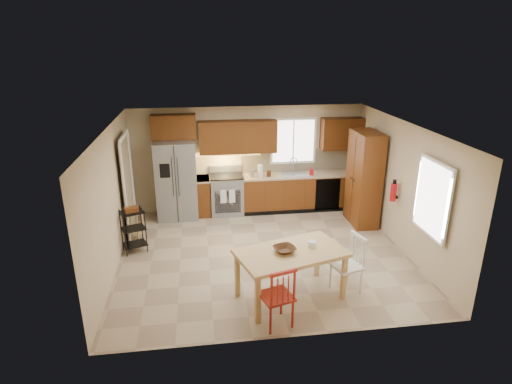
{
  "coord_description": "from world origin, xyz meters",
  "views": [
    {
      "loc": [
        -1.17,
        -7.37,
        3.99
      ],
      "look_at": [
        -0.09,
        0.4,
        1.15
      ],
      "focal_mm": 30.0,
      "sensor_mm": 36.0,
      "label": 1
    }
  ],
  "objects_px": {
    "range_stove": "(227,195)",
    "pantry": "(364,179)",
    "fire_extinguisher": "(393,192)",
    "soap_bottle": "(312,171)",
    "dining_table": "(290,275)",
    "bar_stool": "(137,226)",
    "utility_cart": "(134,231)",
    "table_jar": "(312,245)",
    "chair_red": "(276,295)",
    "refrigerator": "(177,180)",
    "chair_white": "(347,265)",
    "table_bowl": "(285,252)"
  },
  "relations": [
    {
      "from": "pantry",
      "to": "bar_stool",
      "type": "relative_size",
      "value": 3.17
    },
    {
      "from": "table_bowl",
      "to": "table_jar",
      "type": "distance_m",
      "value": 0.48
    },
    {
      "from": "table_bowl",
      "to": "table_jar",
      "type": "height_order",
      "value": "table_jar"
    },
    {
      "from": "bar_stool",
      "to": "pantry",
      "type": "bearing_deg",
      "value": -15.85
    },
    {
      "from": "pantry",
      "to": "chair_red",
      "type": "relative_size",
      "value": 2.13
    },
    {
      "from": "range_stove",
      "to": "table_jar",
      "type": "relative_size",
      "value": 5.99
    },
    {
      "from": "chair_red",
      "to": "utility_cart",
      "type": "distance_m",
      "value": 3.53
    },
    {
      "from": "pantry",
      "to": "utility_cart",
      "type": "bearing_deg",
      "value": -171.6
    },
    {
      "from": "refrigerator",
      "to": "utility_cart",
      "type": "distance_m",
      "value": 1.9
    },
    {
      "from": "refrigerator",
      "to": "soap_bottle",
      "type": "height_order",
      "value": "refrigerator"
    },
    {
      "from": "pantry",
      "to": "utility_cart",
      "type": "distance_m",
      "value": 5.02
    },
    {
      "from": "fire_extinguisher",
      "to": "utility_cart",
      "type": "xyz_separation_m",
      "value": [
        -5.13,
        0.32,
        -0.66
      ]
    },
    {
      "from": "pantry",
      "to": "table_jar",
      "type": "xyz_separation_m",
      "value": [
        -1.87,
        -2.61,
        -0.19
      ]
    },
    {
      "from": "chair_red",
      "to": "table_jar",
      "type": "bearing_deg",
      "value": 29.88
    },
    {
      "from": "fire_extinguisher",
      "to": "utility_cart",
      "type": "bearing_deg",
      "value": 176.41
    },
    {
      "from": "dining_table",
      "to": "bar_stool",
      "type": "relative_size",
      "value": 2.53
    },
    {
      "from": "utility_cart",
      "to": "range_stove",
      "type": "bearing_deg",
      "value": 19.79
    },
    {
      "from": "refrigerator",
      "to": "chair_red",
      "type": "xyz_separation_m",
      "value": [
        1.55,
        -4.29,
        -0.42
      ]
    },
    {
      "from": "pantry",
      "to": "table_bowl",
      "type": "xyz_separation_m",
      "value": [
        -2.34,
        -2.72,
        -0.22
      ]
    },
    {
      "from": "fire_extinguisher",
      "to": "table_bowl",
      "type": "height_order",
      "value": "fire_extinguisher"
    },
    {
      "from": "chair_red",
      "to": "refrigerator",
      "type": "bearing_deg",
      "value": 93.19
    },
    {
      "from": "dining_table",
      "to": "chair_red",
      "type": "xyz_separation_m",
      "value": [
        -0.35,
        -0.65,
        0.08
      ]
    },
    {
      "from": "bar_stool",
      "to": "refrigerator",
      "type": "bearing_deg",
      "value": 37.13
    },
    {
      "from": "chair_white",
      "to": "table_jar",
      "type": "height_order",
      "value": "chair_white"
    },
    {
      "from": "dining_table",
      "to": "bar_stool",
      "type": "xyz_separation_m",
      "value": [
        -2.7,
        2.46,
        -0.08
      ]
    },
    {
      "from": "soap_bottle",
      "to": "bar_stool",
      "type": "height_order",
      "value": "soap_bottle"
    },
    {
      "from": "dining_table",
      "to": "bar_stool",
      "type": "distance_m",
      "value": 3.65
    },
    {
      "from": "chair_red",
      "to": "utility_cart",
      "type": "bearing_deg",
      "value": 115.0
    },
    {
      "from": "refrigerator",
      "to": "fire_extinguisher",
      "type": "height_order",
      "value": "refrigerator"
    },
    {
      "from": "chair_red",
      "to": "table_bowl",
      "type": "relative_size",
      "value": 2.9
    },
    {
      "from": "fire_extinguisher",
      "to": "table_jar",
      "type": "xyz_separation_m",
      "value": [
        -2.07,
        -1.56,
        -0.24
      ]
    },
    {
      "from": "chair_white",
      "to": "range_stove",
      "type": "bearing_deg",
      "value": 8.29
    },
    {
      "from": "soap_bottle",
      "to": "bar_stool",
      "type": "distance_m",
      "value": 4.2
    },
    {
      "from": "range_stove",
      "to": "fire_extinguisher",
      "type": "bearing_deg",
      "value": -32.62
    },
    {
      "from": "range_stove",
      "to": "pantry",
      "type": "relative_size",
      "value": 0.44
    },
    {
      "from": "chair_red",
      "to": "pantry",
      "type": "bearing_deg",
      "value": 35.91
    },
    {
      "from": "bar_stool",
      "to": "chair_red",
      "type": "bearing_deg",
      "value": -71.85
    },
    {
      "from": "fire_extinguisher",
      "to": "soap_bottle",
      "type": "bearing_deg",
      "value": 120.53
    },
    {
      "from": "range_stove",
      "to": "dining_table",
      "type": "relative_size",
      "value": 0.55
    },
    {
      "from": "pantry",
      "to": "table_jar",
      "type": "height_order",
      "value": "pantry"
    },
    {
      "from": "pantry",
      "to": "fire_extinguisher",
      "type": "relative_size",
      "value": 5.83
    },
    {
      "from": "bar_stool",
      "to": "utility_cart",
      "type": "xyz_separation_m",
      "value": [
        0.0,
        -0.47,
        0.11
      ]
    },
    {
      "from": "soap_bottle",
      "to": "fire_extinguisher",
      "type": "height_order",
      "value": "fire_extinguisher"
    },
    {
      "from": "dining_table",
      "to": "chair_white",
      "type": "relative_size",
      "value": 1.7
    },
    {
      "from": "range_stove",
      "to": "soap_bottle",
      "type": "xyz_separation_m",
      "value": [
        2.03,
        -0.08,
        0.54
      ]
    },
    {
      "from": "dining_table",
      "to": "fire_extinguisher",
      "type": "bearing_deg",
      "value": 17.84
    },
    {
      "from": "chair_red",
      "to": "chair_white",
      "type": "bearing_deg",
      "value": 11.7
    },
    {
      "from": "chair_red",
      "to": "table_bowl",
      "type": "bearing_deg",
      "value": 52.73
    },
    {
      "from": "utility_cart",
      "to": "pantry",
      "type": "bearing_deg",
      "value": -13.11
    },
    {
      "from": "table_bowl",
      "to": "bar_stool",
      "type": "xyz_separation_m",
      "value": [
        -2.59,
        2.46,
        -0.5
      ]
    }
  ]
}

